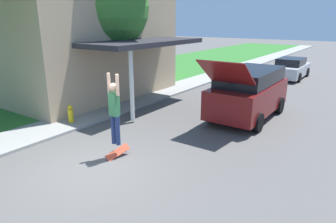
% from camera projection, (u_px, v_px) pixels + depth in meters
% --- Properties ---
extents(ground_plane, '(120.00, 120.00, 0.00)m').
position_uv_depth(ground_plane, '(93.00, 169.00, 8.01)').
color(ground_plane, '#54514F').
extents(lawn, '(10.00, 80.00, 0.08)m').
position_uv_depth(lawn, '(78.00, 89.00, 17.09)').
color(lawn, '#2D6B28').
rests_on(lawn, ground_plane).
extents(sidewalk, '(1.80, 80.00, 0.10)m').
position_uv_depth(sidewalk, '(137.00, 100.00, 14.67)').
color(sidewalk, gray).
rests_on(sidewalk, ground_plane).
extents(house, '(11.53, 9.19, 8.67)m').
position_uv_depth(house, '(62.00, 5.00, 15.56)').
color(house, tan).
rests_on(house, lawn).
extents(lawn_tree_far, '(4.08, 4.08, 6.38)m').
position_uv_depth(lawn_tree_far, '(105.00, 7.00, 13.89)').
color(lawn_tree_far, brown).
rests_on(lawn_tree_far, lawn).
extents(suv_parked, '(2.04, 5.08, 2.60)m').
position_uv_depth(suv_parked, '(249.00, 92.00, 11.94)').
color(suv_parked, maroon).
rests_on(suv_parked, ground_plane).
extents(car_down_street, '(1.89, 4.20, 1.37)m').
position_uv_depth(car_down_street, '(291.00, 68.00, 20.43)').
color(car_down_street, '#B7B7BC').
rests_on(car_down_street, ground_plane).
extents(skateboarder, '(0.41, 0.24, 2.03)m').
position_uv_depth(skateboarder, '(114.00, 109.00, 8.28)').
color(skateboarder, navy).
rests_on(skateboarder, ground_plane).
extents(skateboard, '(0.34, 0.73, 0.36)m').
position_uv_depth(skateboard, '(118.00, 152.00, 8.67)').
color(skateboard, '#B73D23').
rests_on(skateboard, ground_plane).
extents(fire_hydrant, '(0.20, 0.20, 0.68)m').
position_uv_depth(fire_hydrant, '(71.00, 114.00, 11.28)').
color(fire_hydrant, gold).
rests_on(fire_hydrant, sidewalk).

